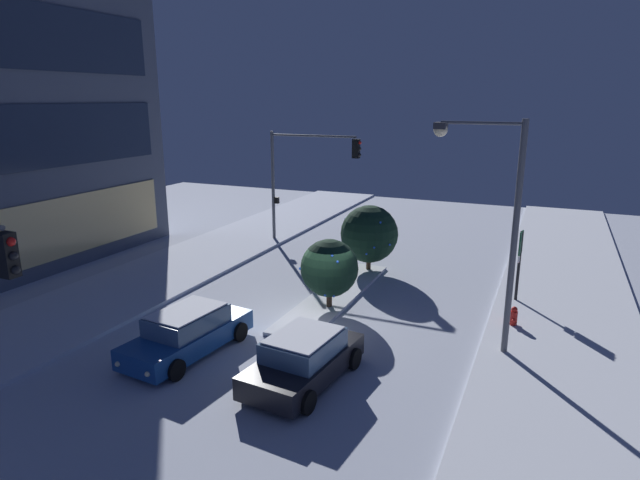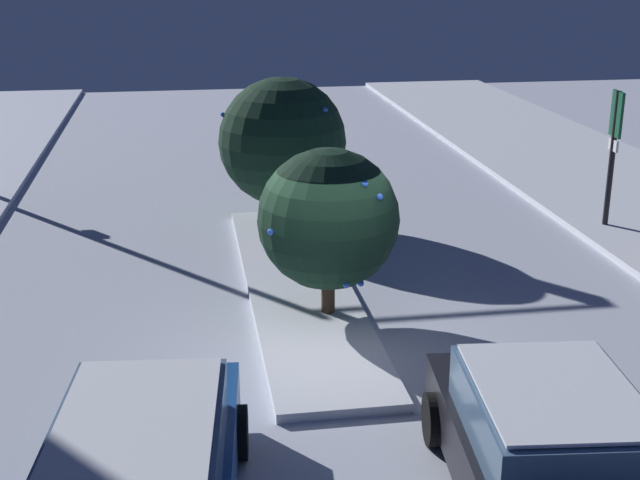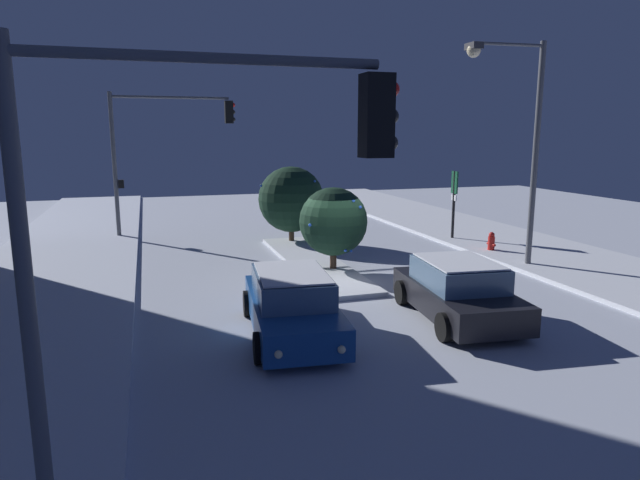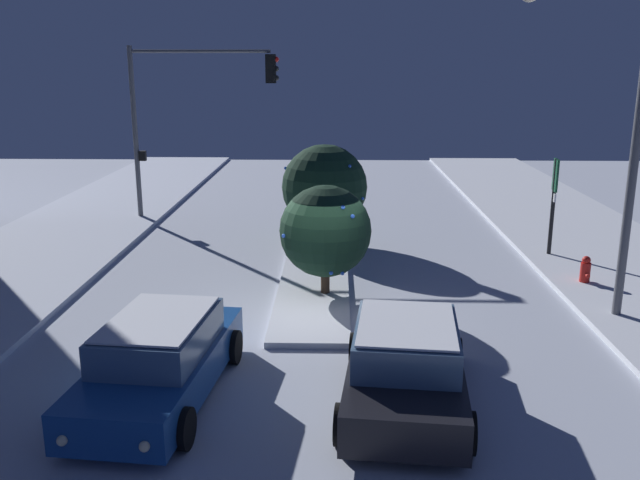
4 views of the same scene
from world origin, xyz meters
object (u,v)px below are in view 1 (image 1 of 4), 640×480
at_px(traffic_light_corner_far_right, 305,168).
at_px(decorated_tree_left_of_median, 329,268).
at_px(parking_info_sign, 520,258).
at_px(decorated_tree_median, 369,234).
at_px(street_lamp_arched, 492,205).
at_px(car_far, 188,333).
at_px(car_near, 304,359).
at_px(fire_hydrant, 514,318).

height_order(traffic_light_corner_far_right, decorated_tree_left_of_median, traffic_light_corner_far_right).
xyz_separation_m(parking_info_sign, decorated_tree_median, (1.44, 6.79, -0.05)).
bearing_deg(parking_info_sign, street_lamp_arched, 87.86).
distance_m(traffic_light_corner_far_right, decorated_tree_left_of_median, 10.33).
distance_m(car_far, decorated_tree_left_of_median, 6.04).
height_order(street_lamp_arched, decorated_tree_median, street_lamp_arched).
bearing_deg(decorated_tree_median, street_lamp_arched, -136.78).
relative_size(car_far, parking_info_sign, 1.62).
height_order(traffic_light_corner_far_right, decorated_tree_median, traffic_light_corner_far_right).
bearing_deg(car_near, decorated_tree_median, 14.27).
bearing_deg(car_far, parking_info_sign, 139.31).
xyz_separation_m(traffic_light_corner_far_right, street_lamp_arched, (-9.89, -10.98, 0.53)).
xyz_separation_m(street_lamp_arched, fire_hydrant, (2.30, -0.86, -4.50)).
bearing_deg(parking_info_sign, traffic_light_corner_far_right, -16.30).
bearing_deg(street_lamp_arched, car_near, 45.87).
distance_m(car_far, parking_info_sign, 13.10).
xyz_separation_m(fire_hydrant, decorated_tree_median, (4.14, 6.91, 1.47)).
bearing_deg(car_far, fire_hydrant, 129.10).
bearing_deg(parking_info_sign, car_near, 66.55).
height_order(car_far, street_lamp_arched, street_lamp_arched).
distance_m(car_near, traffic_light_corner_far_right, 15.88).
bearing_deg(street_lamp_arched, traffic_light_corner_far_right, -38.79).
bearing_deg(decorated_tree_median, fire_hydrant, -120.93).
bearing_deg(street_lamp_arched, decorated_tree_left_of_median, -8.91).
relative_size(car_near, decorated_tree_left_of_median, 1.58).
bearing_deg(car_near, traffic_light_corner_far_right, 30.72).
height_order(car_near, decorated_tree_median, decorated_tree_median).
distance_m(car_near, decorated_tree_left_of_median, 5.68).
relative_size(traffic_light_corner_far_right, decorated_tree_median, 1.95).
relative_size(car_near, car_far, 0.93).
bearing_deg(decorated_tree_left_of_median, fire_hydrant, -81.44).
xyz_separation_m(street_lamp_arched, decorated_tree_median, (6.44, 6.05, -3.03)).
bearing_deg(decorated_tree_left_of_median, car_near, -164.95).
bearing_deg(car_near, fire_hydrant, -33.89).
distance_m(car_far, fire_hydrant, 11.46).
bearing_deg(street_lamp_arched, car_far, 27.85).
distance_m(fire_hydrant, decorated_tree_median, 8.18).
relative_size(fire_hydrant, parking_info_sign, 0.28).
bearing_deg(decorated_tree_left_of_median, car_far, 152.22).
distance_m(car_far, street_lamp_arched, 10.46).
bearing_deg(car_far, decorated_tree_median, 171.45).
bearing_deg(car_near, parking_info_sign, -23.98).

